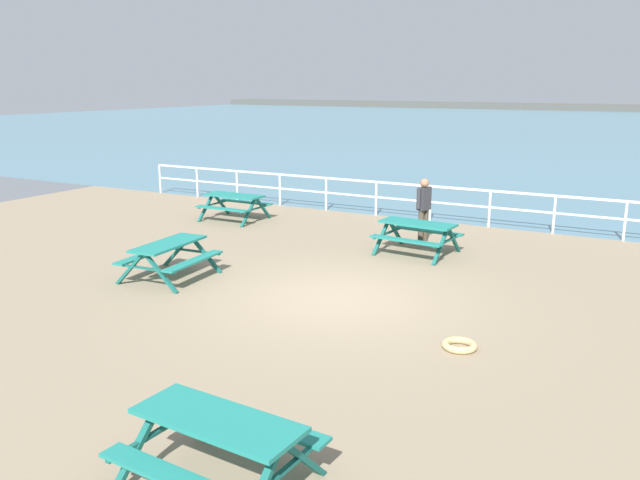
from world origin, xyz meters
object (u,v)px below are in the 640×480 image
at_px(picnic_table_near_right, 234,201).
at_px(picnic_table_far_left, 218,435).
at_px(picnic_table_near_left, 417,230).
at_px(visitor, 424,206).
at_px(picnic_table_mid_centre, 169,252).

distance_m(picnic_table_near_right, picnic_table_far_left, 13.46).
distance_m(picnic_table_near_left, visitor, 1.30).
xyz_separation_m(picnic_table_near_right, picnic_table_mid_centre, (2.38, -5.58, 0.00)).
height_order(picnic_table_near_right, picnic_table_mid_centre, same).
bearing_deg(picnic_table_far_left, visitor, 102.70).
relative_size(picnic_table_near_right, picnic_table_mid_centre, 0.95).
bearing_deg(visitor, picnic_table_far_left, -62.21).
distance_m(picnic_table_near_left, picnic_table_mid_centre, 5.89).
bearing_deg(picnic_table_near_left, picnic_table_near_right, 175.03).
xyz_separation_m(picnic_table_near_left, visitor, (-0.29, 1.21, 0.36)).
bearing_deg(picnic_table_near_right, visitor, 0.81).
distance_m(picnic_table_far_left, visitor, 11.22).
height_order(picnic_table_near_right, visitor, visitor).
bearing_deg(picnic_table_near_right, picnic_table_near_left, -10.26).
height_order(picnic_table_near_left, picnic_table_mid_centre, same).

